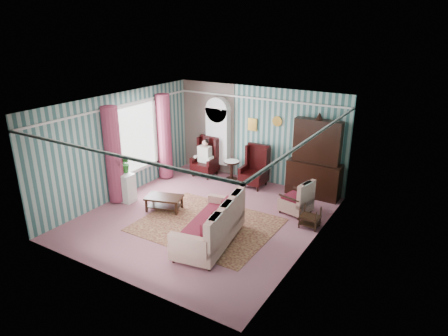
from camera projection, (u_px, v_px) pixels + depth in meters
The scene contains 17 objects.
floor at pixel (204, 217), 10.12m from camera, with size 6.00×6.00×0.00m, color #89505B.
room_shell at pixel (186, 136), 9.87m from camera, with size 5.53×6.02×2.91m.
bookcase at pixel (218, 140), 12.67m from camera, with size 0.80×0.28×2.24m, color white.
dresser_hutch at pixel (316, 156), 10.97m from camera, with size 1.50×0.56×2.36m, color black.
wingback_left at pixel (205, 157), 12.65m from camera, with size 0.76×0.80×1.25m, color black.
wingback_right at pixel (254, 167), 11.80m from camera, with size 0.76×0.80×1.25m, color black.
seated_woman at pixel (205, 158), 12.66m from camera, with size 0.44×0.40×1.18m, color silver, non-canonical shape.
round_side_table at pixel (232, 170), 12.44m from camera, with size 0.50×0.50×0.60m, color black.
nest_table at pixel (310, 217), 9.55m from camera, with size 0.45×0.38×0.54m, color black.
plant_stand at pixel (125, 187), 10.91m from camera, with size 0.55×0.35×0.80m, color white.
rug at pixel (207, 225), 9.74m from camera, with size 3.20×2.60×0.01m, color #511B22.
sofa at pixel (209, 225), 8.77m from camera, with size 2.14×1.06×0.93m, color beige.
floral_armchair at pixel (296, 197), 10.21m from camera, with size 0.75×0.79×0.91m, color #C3B697.
coffee_table at pixel (164, 203), 10.45m from camera, with size 0.93×0.54×0.38m, color black.
potted_plant_a at pixel (116, 167), 10.62m from camera, with size 0.41×0.36×0.46m, color #1B4D18.
potted_plant_b at pixel (125, 164), 10.75m from camera, with size 0.29×0.23×0.52m, color #24591B.
potted_plant_c at pixel (123, 165), 10.86m from camera, with size 0.21×0.21×0.37m, color #224D18.
Camera 1 is at (5.15, -7.48, 4.68)m, focal length 32.00 mm.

